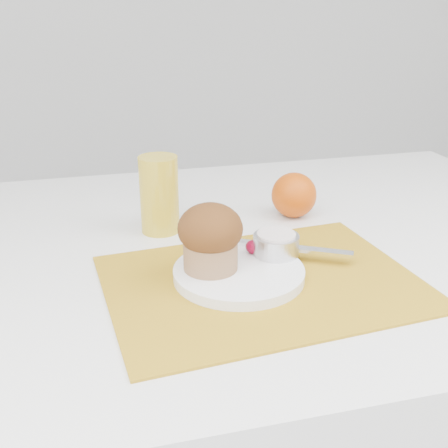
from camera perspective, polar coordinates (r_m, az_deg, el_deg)
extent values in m
cube|color=white|center=(1.09, 1.53, -19.95)|extent=(1.20, 0.80, 0.75)
cube|color=#B38318|center=(0.75, 3.91, -5.93)|extent=(0.43, 0.33, 0.00)
cylinder|color=white|center=(0.76, 1.51, -5.00)|extent=(0.18, 0.18, 0.01)
cylinder|color=silver|center=(0.79, 5.31, -2.09)|extent=(0.08, 0.08, 0.03)
cylinder|color=silver|center=(0.78, 5.34, -1.15)|extent=(0.07, 0.07, 0.01)
ellipsoid|color=#610218|center=(0.79, 2.97, -2.31)|extent=(0.02, 0.02, 0.02)
ellipsoid|color=#540213|center=(0.79, 3.87, -2.46)|extent=(0.02, 0.02, 0.02)
cube|color=white|center=(0.81, 6.24, -2.36)|extent=(0.17, 0.11, 0.00)
sphere|color=#CC4D07|center=(0.97, 7.12, 2.94)|extent=(0.08, 0.08, 0.08)
cylinder|color=gold|center=(0.90, -6.59, 2.98)|extent=(0.07, 0.07, 0.12)
cylinder|color=#A2764E|center=(0.74, -1.38, -3.19)|extent=(0.09, 0.09, 0.04)
ellipsoid|color=#361A09|center=(0.73, -1.41, -0.50)|extent=(0.09, 0.09, 0.07)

